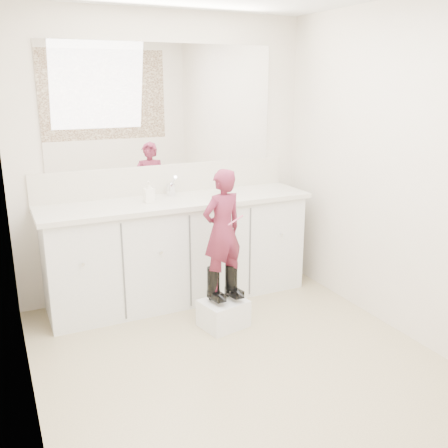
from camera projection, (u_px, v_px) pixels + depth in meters
floor at (244, 366)px, 3.34m from camera, size 3.00×3.00×0.00m
wall_back at (165, 158)px, 4.32m from camera, size 2.60×0.00×2.60m
wall_left at (14, 214)px, 2.48m from camera, size 0.00×3.00×3.00m
wall_right at (407, 174)px, 3.55m from camera, size 0.00×3.00×3.00m
vanity_cabinet at (178, 252)px, 4.29m from camera, size 2.20×0.55×0.85m
countertop at (178, 202)px, 4.16m from camera, size 2.28×0.58×0.04m
backsplash at (166, 179)px, 4.35m from camera, size 2.28×0.03×0.25m
mirror at (164, 105)px, 4.18m from camera, size 2.00×0.02×1.00m
faucet at (171, 190)px, 4.28m from camera, size 0.08×0.08×0.10m
cup at (224, 189)px, 4.34m from camera, size 0.11×0.11×0.09m
soap_bottle at (149, 192)px, 4.02m from camera, size 0.08×0.08×0.17m
step_stool at (223, 313)px, 3.86m from camera, size 0.38×0.34×0.21m
boot_left at (213, 285)px, 3.78m from camera, size 0.14×0.20×0.28m
boot_right at (231, 281)px, 3.84m from camera, size 0.14×0.20×0.28m
toddler at (222, 230)px, 3.69m from camera, size 0.37×0.28×0.92m
toothbrush at (236, 220)px, 3.63m from camera, size 0.14×0.04×0.06m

